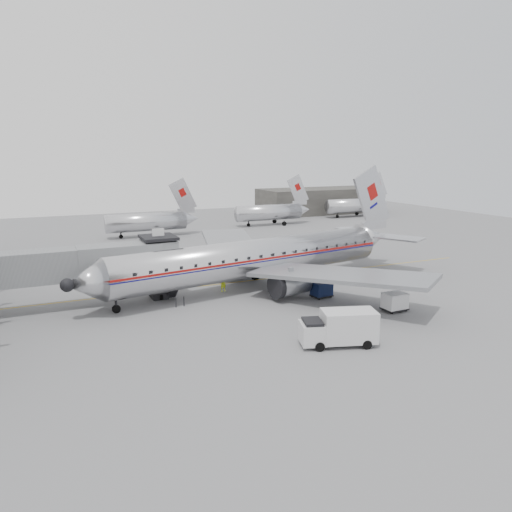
{
  "coord_description": "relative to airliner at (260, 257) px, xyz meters",
  "views": [
    {
      "loc": [
        -20.78,
        -45.47,
        14.63
      ],
      "look_at": [
        2.16,
        4.54,
        3.2
      ],
      "focal_mm": 35.0,
      "sensor_mm": 36.0,
      "label": 1
    }
  ],
  "objects": [
    {
      "name": "ramp_worker",
      "position": [
        -4.4,
        -0.15,
        -2.38
      ],
      "size": [
        0.76,
        0.58,
        1.88
      ],
      "primitive_type": "imported",
      "rotation": [
        0.0,
        0.0,
        0.2
      ],
      "color": "#C6E11A",
      "rests_on": "ground"
    },
    {
      "name": "service_van",
      "position": [
        -1.77,
        -18.17,
        -1.88
      ],
      "size": [
        6.23,
        3.91,
        2.74
      ],
      "rotation": [
        0.0,
        0.0,
        -0.31
      ],
      "color": "silver",
      "rests_on": "ground"
    },
    {
      "name": "airliner",
      "position": [
        0.0,
        0.0,
        0.0
      ],
      "size": [
        41.43,
        38.06,
        13.2
      ],
      "rotation": [
        0.0,
        0.0,
        0.18
      ],
      "color": "silver",
      "rests_on": "ground"
    },
    {
      "name": "baggage_cart_navy",
      "position": [
        4.0,
        -6.44,
        -2.47
      ],
      "size": [
        2.19,
        1.77,
        1.59
      ],
      "rotation": [
        0.0,
        0.0,
        0.12
      ],
      "color": "#0E1838",
      "rests_on": "ground"
    },
    {
      "name": "distant_aircraft_far",
      "position": [
        46.2,
        46.85,
        -0.59
      ],
      "size": [
        16.39,
        3.2,
        10.26
      ],
      "color": "silver",
      "rests_on": "ground"
    },
    {
      "name": "distant_aircraft_mid",
      "position": [
        22.2,
        42.85,
        -0.59
      ],
      "size": [
        16.39,
        3.2,
        10.26
      ],
      "color": "silver",
      "rests_on": "ground"
    },
    {
      "name": "distant_aircraft_near",
      "position": [
        -3.8,
        38.85,
        -0.59
      ],
      "size": [
        16.39,
        3.2,
        10.26
      ],
      "color": "silver",
      "rests_on": "ground"
    },
    {
      "name": "apron_line",
      "position": [
        1.0,
        2.85,
        -3.31
      ],
      "size": [
        60.0,
        0.15,
        0.01
      ],
      "primitive_type": "cube",
      "rotation": [
        0.0,
        0.0,
        1.57
      ],
      "color": "gold",
      "rests_on": "ground"
    },
    {
      "name": "baggage_cart_white",
      "position": [
        7.85,
        -13.15,
        -2.4
      ],
      "size": [
        2.26,
        1.75,
        1.73
      ],
      "rotation": [
        0.0,
        0.0,
        0.03
      ],
      "color": "white",
      "rests_on": "ground"
    },
    {
      "name": "jet_bridge",
      "position": [
        -18.66,
        0.52,
        0.86
      ],
      "size": [
        21.0,
        6.2,
        7.1
      ],
      "color": "#5D5F62",
      "rests_on": "ground"
    },
    {
      "name": "ground",
      "position": [
        -2.0,
        -3.15,
        -3.32
      ],
      "size": [
        160.0,
        160.0,
        0.0
      ],
      "primitive_type": "plane",
      "color": "slate",
      "rests_on": "ground"
    },
    {
      "name": "hangar",
      "position": [
        43.0,
        56.85,
        -0.32
      ],
      "size": [
        30.0,
        12.0,
        6.0
      ],
      "primitive_type": "cube",
      "color": "#343330",
      "rests_on": "ground"
    }
  ]
}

